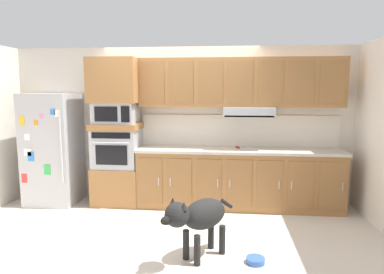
# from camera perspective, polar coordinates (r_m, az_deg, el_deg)

# --- Properties ---
(ground_plane) EXTENTS (9.60, 9.60, 0.00)m
(ground_plane) POSITION_cam_1_polar(r_m,az_deg,el_deg) (4.86, -3.56, -14.10)
(ground_plane) COLOR beige
(back_kitchen_wall) EXTENTS (6.20, 0.12, 2.50)m
(back_kitchen_wall) POSITION_cam_1_polar(r_m,az_deg,el_deg) (5.63, -1.83, 2.12)
(back_kitchen_wall) COLOR beige
(back_kitchen_wall) RESTS_ON ground
(refrigerator) EXTENTS (0.76, 0.73, 1.76)m
(refrigerator) POSITION_cam_1_polar(r_m,az_deg,el_deg) (5.90, -22.29, -1.84)
(refrigerator) COLOR #ADADB2
(refrigerator) RESTS_ON ground
(oven_base_cabinet) EXTENTS (0.74, 0.62, 0.60)m
(oven_base_cabinet) POSITION_cam_1_polar(r_m,az_deg,el_deg) (5.68, -12.21, -7.78)
(oven_base_cabinet) COLOR #996638
(oven_base_cabinet) RESTS_ON ground
(built_in_oven) EXTENTS (0.70, 0.62, 0.60)m
(built_in_oven) POSITION_cam_1_polar(r_m,az_deg,el_deg) (5.54, -12.41, -1.81)
(built_in_oven) COLOR #A8AAAF
(built_in_oven) RESTS_ON oven_base_cabinet
(appliance_mid_shelf) EXTENTS (0.74, 0.62, 0.10)m
(appliance_mid_shelf) POSITION_cam_1_polar(r_m,az_deg,el_deg) (5.50, -12.51, 1.79)
(appliance_mid_shelf) COLOR #996638
(appliance_mid_shelf) RESTS_ON built_in_oven
(microwave) EXTENTS (0.64, 0.54, 0.32)m
(microwave) POSITION_cam_1_polar(r_m,az_deg,el_deg) (5.48, -12.58, 3.97)
(microwave) COLOR #A8AAAF
(microwave) RESTS_ON appliance_mid_shelf
(appliance_upper_cabinet) EXTENTS (0.74, 0.62, 0.68)m
(appliance_upper_cabinet) POSITION_cam_1_polar(r_m,az_deg,el_deg) (5.47, -12.74, 9.20)
(appliance_upper_cabinet) COLOR #996638
(appliance_upper_cabinet) RESTS_ON microwave
(lower_cabinet_run) EXTENTS (3.10, 0.63, 0.88)m
(lower_cabinet_run) POSITION_cam_1_polar(r_m,az_deg,el_deg) (5.37, 7.77, -7.03)
(lower_cabinet_run) COLOR #996638
(lower_cabinet_run) RESTS_ON ground
(countertop_slab) EXTENTS (3.14, 0.64, 0.04)m
(countertop_slab) POSITION_cam_1_polar(r_m,az_deg,el_deg) (5.28, 7.86, -2.19)
(countertop_slab) COLOR #BCB2A3
(countertop_slab) RESTS_ON lower_cabinet_run
(backsplash_panel) EXTENTS (3.14, 0.02, 0.50)m
(backsplash_panel) POSITION_cam_1_polar(r_m,az_deg,el_deg) (5.52, 7.81, 1.10)
(backsplash_panel) COLOR silver
(backsplash_panel) RESTS_ON countertop_slab
(upper_cabinet_with_hood) EXTENTS (3.10, 0.48, 0.88)m
(upper_cabinet_with_hood) POSITION_cam_1_polar(r_m,az_deg,el_deg) (5.32, 8.11, 8.75)
(upper_cabinet_with_hood) COLOR #996638
(upper_cabinet_with_hood) RESTS_ON backsplash_panel
(screwdriver) EXTENTS (0.17, 0.16, 0.03)m
(screwdriver) POSITION_cam_1_polar(r_m,az_deg,el_deg) (5.34, 7.74, -1.70)
(screwdriver) COLOR red
(screwdriver) RESTS_ON countertop_slab
(dog) EXTENTS (0.75, 0.81, 0.73)m
(dog) POSITION_cam_1_polar(r_m,az_deg,el_deg) (3.73, 1.10, -13.14)
(dog) COLOR black
(dog) RESTS_ON ground
(dog_food_bowl) EXTENTS (0.20, 0.20, 0.06)m
(dog_food_bowl) POSITION_cam_1_polar(r_m,az_deg,el_deg) (3.89, 10.60, -19.64)
(dog_food_bowl) COLOR #3359A5
(dog_food_bowl) RESTS_ON ground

